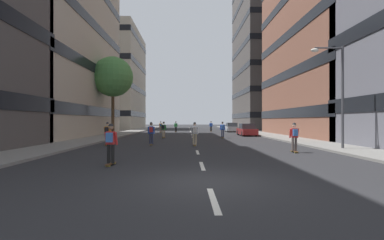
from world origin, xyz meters
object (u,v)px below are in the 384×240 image
at_px(skater_1, 151,132).
at_px(skater_8, 176,126).
at_px(parked_car_near, 231,128).
at_px(skater_3, 164,129).
at_px(streetlamp_right, 337,86).
at_px(skater_5, 107,132).
at_px(skater_7, 161,126).
at_px(street_tree_near, 113,77).
at_px(parked_car_mid, 247,130).
at_px(skater_4, 294,135).
at_px(skater_9, 223,129).
at_px(skater_0, 211,126).
at_px(skater_2, 195,132).
at_px(skater_6, 111,142).

relative_size(skater_1, skater_8, 1.00).
distance_m(parked_car_near, skater_3, 18.87).
relative_size(streetlamp_right, skater_5, 3.65).
bearing_deg(skater_5, skater_7, 85.20).
bearing_deg(street_tree_near, parked_car_mid, 1.11).
bearing_deg(streetlamp_right, skater_4, -159.37).
bearing_deg(skater_9, skater_1, -127.80).
distance_m(skater_0, skater_5, 28.19).
xyz_separation_m(skater_5, skater_8, (4.27, 23.95, -0.03)).
height_order(skater_5, skater_7, same).
relative_size(street_tree_near, skater_2, 5.35).
bearing_deg(skater_8, skater_9, -69.40).
height_order(streetlamp_right, skater_7, streetlamp_right).
distance_m(skater_2, skater_8, 24.48).
distance_m(skater_1, skater_6, 9.80).
xyz_separation_m(street_tree_near, skater_3, (6.49, -3.80, -6.18)).
height_order(skater_0, skater_5, same).
relative_size(parked_car_near, skater_0, 2.47).
bearing_deg(skater_1, skater_8, 87.63).
bearing_deg(skater_8, skater_1, -92.37).
height_order(parked_car_near, skater_1, skater_1).
bearing_deg(parked_car_mid, skater_2, -116.89).
relative_size(skater_1, skater_3, 1.00).
xyz_separation_m(streetlamp_right, skater_3, (-12.11, 12.68, -3.12)).
bearing_deg(skater_3, skater_4, -57.35).
distance_m(skater_2, skater_9, 9.86).
relative_size(parked_car_near, skater_9, 2.47).
xyz_separation_m(streetlamp_right, skater_2, (-9.00, 3.29, -3.12)).
relative_size(skater_1, skater_6, 1.00).
xyz_separation_m(parked_car_near, skater_9, (-3.56, -16.12, 0.32)).
bearing_deg(parked_car_near, skater_0, 158.62).
height_order(parked_car_mid, skater_4, skater_4).
bearing_deg(skater_9, skater_6, -111.17).
bearing_deg(skater_5, skater_8, 79.89).
bearing_deg(skater_9, skater_5, -138.24).
bearing_deg(skater_6, skater_0, 78.37).
distance_m(skater_2, skater_4, 7.34).
bearing_deg(skater_4, skater_7, 110.78).
bearing_deg(streetlamp_right, skater_3, 133.68).
bearing_deg(skater_9, street_tree_near, 163.16).
xyz_separation_m(street_tree_near, skater_9, (12.89, -3.90, -6.18)).
distance_m(street_tree_near, streetlamp_right, 25.04).
height_order(skater_1, skater_2, same).
height_order(streetlamp_right, skater_4, streetlamp_right).
distance_m(parked_car_near, parked_car_mid, 11.90).
relative_size(streetlamp_right, skater_9, 3.65).
height_order(parked_car_near, skater_4, skater_4).
relative_size(skater_4, skater_9, 1.00).
relative_size(skater_4, skater_7, 1.00).
relative_size(parked_car_near, skater_4, 2.47).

